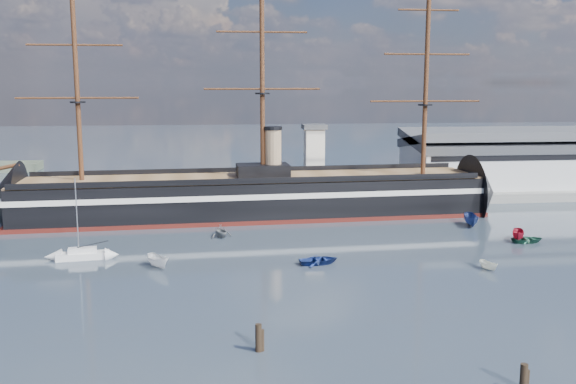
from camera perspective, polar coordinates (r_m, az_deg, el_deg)
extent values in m
plane|color=#2A3743|center=(107.31, 3.53, -4.22)|extent=(600.00, 600.00, 0.00)
cube|color=slate|center=(143.76, 4.87, -0.67)|extent=(180.00, 18.00, 2.00)
cube|color=#B7BABC|center=(163.00, 21.38, 2.41)|extent=(62.00, 20.00, 10.00)
cube|color=#3F4247|center=(162.45, 21.50, 4.37)|extent=(63.00, 21.00, 2.00)
cube|color=silver|center=(138.22, 2.33, 2.72)|extent=(4.00, 4.00, 14.00)
cube|color=#3F4247|center=(137.51, 2.35, 5.82)|extent=(5.00, 5.00, 1.00)
cube|color=black|center=(124.59, -3.15, -0.38)|extent=(88.64, 20.00, 7.00)
cube|color=silver|center=(124.38, -3.16, 0.16)|extent=(90.65, 20.34, 1.00)
cube|color=#471410|center=(125.28, -3.14, -2.03)|extent=(90.65, 20.30, 0.90)
cone|color=black|center=(130.24, -24.02, -0.91)|extent=(14.70, 16.30, 15.68)
cone|color=black|center=(135.77, 16.83, -0.08)|extent=(11.71, 16.17, 15.68)
cube|color=brown|center=(124.01, -3.17, 1.26)|extent=(88.58, 18.73, 0.40)
cube|color=black|center=(123.96, -2.25, 1.91)|extent=(10.26, 6.45, 2.50)
cylinder|color=#997D5F|center=(123.71, -1.34, 3.54)|extent=(3.20, 3.20, 9.00)
cylinder|color=#381E0F|center=(124.77, -18.30, 9.69)|extent=(0.90, 0.90, 38.00)
cylinder|color=#381E0F|center=(122.86, -2.31, 11.10)|extent=(0.90, 0.90, 42.00)
cylinder|color=#381E0F|center=(129.39, 12.17, 9.50)|extent=(0.90, 0.90, 36.00)
cube|color=silver|center=(99.95, -17.79, -5.42)|extent=(7.79, 3.10, 1.01)
cube|color=silver|center=(99.75, -17.81, -4.97)|extent=(4.21, 2.08, 0.81)
cylinder|color=#B2B2B7|center=(98.69, -18.26, -2.01)|extent=(0.16, 0.16, 11.12)
imported|color=white|center=(92.67, -11.47, -6.65)|extent=(6.06, 4.91, 2.33)
imported|color=navy|center=(92.98, 2.77, -6.40)|extent=(1.96, 3.73, 1.66)
imported|color=maroon|center=(112.76, 19.76, -4.10)|extent=(6.05, 4.46, 2.29)
imported|color=slate|center=(109.15, -5.97, -4.01)|extent=(7.11, 4.94, 2.40)
imported|color=#225A44|center=(112.09, 20.54, -4.22)|extent=(1.54, 3.36, 1.53)
imported|color=navy|center=(121.34, 15.96, -2.95)|extent=(7.45, 4.02, 2.83)
imported|color=white|center=(94.15, 17.38, -6.64)|extent=(4.21, 2.52, 1.58)
cylinder|color=black|center=(64.20, -2.63, -13.97)|extent=(0.64, 0.64, 3.48)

